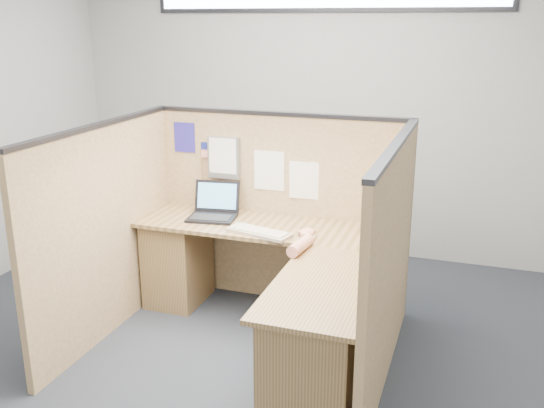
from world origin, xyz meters
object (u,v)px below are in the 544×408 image
at_px(laptop, 215,209).
at_px(mouse, 307,236).
at_px(l_desk, 272,291).
at_px(keyboard, 259,232).

distance_m(laptop, mouse, 0.86).
distance_m(l_desk, mouse, 0.45).
xyz_separation_m(l_desk, laptop, (-0.62, 0.46, 0.40)).
bearing_deg(keyboard, laptop, 163.16).
distance_m(l_desk, laptop, 0.87).
xyz_separation_m(l_desk, mouse, (0.19, 0.19, 0.36)).
relative_size(laptop, keyboard, 0.78).
distance_m(laptop, keyboard, 0.53).
bearing_deg(laptop, mouse, -26.85).
height_order(keyboard, mouse, mouse).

